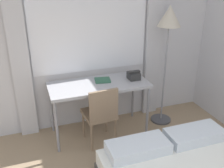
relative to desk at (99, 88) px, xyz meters
The scene contains 6 objects.
wall_back_with_window 0.74m from the desk, 87.40° to the left, with size 4.71×0.13×2.70m.
desk is the anchor object (origin of this frame).
desk_chair 0.36m from the desk, 102.22° to the right, with size 0.43×0.43×0.85m.
standing_lamp 1.26m from the desk, ahead, with size 0.32×0.32×1.77m.
telephone 0.53m from the desk, ahead, with size 0.18×0.16×0.12m.
book 0.13m from the desk, 40.68° to the left, with size 0.24×0.22×0.02m.
Camera 1 is at (-0.93, -0.40, 2.20)m, focal length 42.00 mm.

